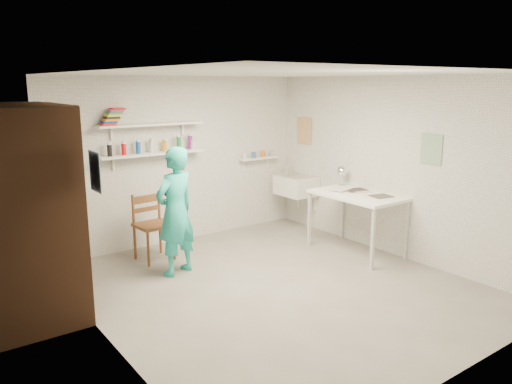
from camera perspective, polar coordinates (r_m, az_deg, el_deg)
floor at (r=5.87m, az=2.35°, el=-10.85°), size 4.00×4.50×0.02m
ceiling at (r=5.39m, az=2.59°, el=13.51°), size 4.00×4.50×0.02m
wall_back at (r=7.37m, az=-8.60°, el=3.63°), size 4.00×0.02×2.40m
wall_front at (r=4.05m, az=22.95°, el=-4.41°), size 4.00×0.02×2.40m
wall_left at (r=4.55m, az=-17.70°, el=-2.22°), size 0.02×4.50×2.40m
wall_right at (r=6.92m, az=15.58°, el=2.75°), size 0.02×4.50×2.40m
doorway_recess at (r=5.59m, az=-20.87°, el=-1.93°), size 0.02×0.90×2.00m
door_lintel at (r=5.44m, az=-21.52°, el=8.87°), size 0.06×1.05×0.10m
door_jamb_near at (r=5.12m, az=-19.13°, el=-3.04°), size 0.06×0.10×2.00m
door_jamb_far at (r=6.06m, az=-21.98°, el=-0.94°), size 0.06×0.10×2.00m
shelf_lower at (r=7.02m, az=-11.76°, el=4.31°), size 1.50×0.22×0.03m
shelf_upper at (r=6.98m, az=-11.90°, el=7.56°), size 1.50×0.22×0.03m
ledge_shelf at (r=8.02m, az=0.29°, el=3.89°), size 0.70×0.14×0.03m
poster_left at (r=4.54m, az=-17.93°, el=2.23°), size 0.01×0.28×0.36m
poster_right_a at (r=8.09m, az=5.53°, el=6.97°), size 0.01×0.34×0.42m
poster_right_b at (r=6.54m, az=19.39°, el=4.62°), size 0.01×0.30×0.38m
belfast_sink at (r=7.98m, az=4.61°, el=0.74°), size 0.48×0.60×0.30m
man at (r=6.08m, az=-9.19°, el=-2.21°), size 0.66×0.53×1.57m
wall_clock at (r=6.24m, az=-9.61°, el=0.60°), size 0.28×0.12×0.28m
wooden_chair at (r=6.70m, az=-11.61°, el=-3.71°), size 0.48×0.46×0.95m
work_table at (r=7.00m, az=11.38°, el=-3.52°), size 0.75×1.25×0.83m
desk_lamp at (r=7.34m, az=9.81°, el=2.37°), size 0.16×0.16×0.16m
spray_cans at (r=7.01m, az=-11.80°, el=5.12°), size 1.26×0.06×0.17m
book_stack at (r=6.77m, az=-16.07°, el=8.29°), size 0.32×0.14×0.22m
ledge_pots at (r=8.01m, az=0.29°, el=4.31°), size 0.48×0.07×0.09m
papers at (r=6.90m, az=11.53°, el=-0.12°), size 0.30×0.22×0.02m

